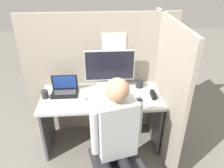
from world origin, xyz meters
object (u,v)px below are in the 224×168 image
laptop (65,90)px  coffee_mug (139,84)px  paper_box (110,86)px  office_chair (118,149)px  monitor (110,67)px  pen_cup (45,94)px  person (116,138)px  carrot_toy (122,104)px  stapler (153,95)px

laptop → coffee_mug: (0.93, 0.08, -0.00)m
paper_box → laptop: laptop is taller
laptop → office_chair: laptop is taller
office_chair → coffee_mug: size_ratio=10.50×
monitor → pen_cup: bearing=-167.4°
paper_box → person: person is taller
coffee_mug → laptop: bearing=-174.8°
office_chair → paper_box: bearing=92.3°
carrot_toy → pen_cup: pen_cup is taller
carrot_toy → pen_cup: size_ratio=1.40×
paper_box → stapler: 0.55m
paper_box → laptop: size_ratio=1.05×
paper_box → pen_cup: pen_cup is taller
person → pen_cup: size_ratio=13.93×
person → stapler: bearing=54.1°
paper_box → office_chair: 0.84m
pen_cup → stapler: bearing=-3.1°
paper_box → carrot_toy: (0.11, -0.40, -0.02)m
paper_box → office_chair: (0.03, -0.79, -0.29)m
coffee_mug → stapler: bearing=-62.9°
person → coffee_mug: bearing=67.8°
laptop → coffee_mug: bearing=5.2°
laptop → stapler: 1.06m
laptop → person: size_ratio=0.23×
monitor → laptop: bearing=-171.1°
office_chair → pen_cup: bearing=142.1°
person → monitor: bearing=89.8°
office_chair → laptop: bearing=129.4°
stapler → coffee_mug: (-0.12, 0.24, 0.02)m
paper_box → pen_cup: size_ratio=3.40×
paper_box → carrot_toy: size_ratio=2.43×
person → coffee_mug: person is taller
stapler → office_chair: 0.78m
office_chair → stapler: bearing=49.8°
carrot_toy → person: (-0.11, -0.53, 0.01)m
stapler → office_chair: (-0.47, -0.55, -0.28)m
monitor → person: size_ratio=0.45×
coffee_mug → carrot_toy: bearing=-123.6°
laptop → person: person is taller
carrot_toy → coffee_mug: (0.27, 0.40, 0.03)m
monitor → carrot_toy: 0.50m
monitor → office_chair: size_ratio=0.63×
stapler → coffee_mug: bearing=117.1°
monitor → pen_cup: (-0.77, -0.17, -0.25)m
person → pen_cup: 1.08m
carrot_toy → coffee_mug: 0.48m
carrot_toy → paper_box: bearing=105.6°
office_chair → coffee_mug: 0.92m
paper_box → laptop: bearing=-171.4°
stapler → paper_box: bearing=154.6°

